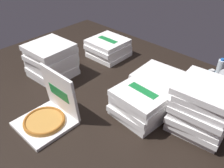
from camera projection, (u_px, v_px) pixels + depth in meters
name	position (u px, v px, depth m)	size (l,w,h in m)	color
ground_plane	(109.00, 107.00, 1.94)	(3.20, 2.40, 0.02)	black
open_pizza_box	(49.00, 113.00, 1.75)	(0.36, 0.37, 0.39)	white
pizza_stack_center_far	(108.00, 48.00, 2.59)	(0.39, 0.38, 0.19)	white
pizza_stack_right_far	(51.00, 60.00, 2.23)	(0.40, 0.40, 0.32)	white
pizza_stack_left_near	(142.00, 103.00, 1.79)	(0.40, 0.39, 0.23)	white
pizza_stack_right_near	(157.00, 80.00, 2.12)	(0.39, 0.39, 0.14)	white
pizza_stack_left_far	(203.00, 108.00, 1.64)	(0.43, 0.43, 0.37)	white
water_bottle_0	(222.00, 91.00, 1.93)	(0.06, 0.06, 0.20)	silver
water_bottle_1	(214.00, 94.00, 1.91)	(0.06, 0.06, 0.20)	silver
water_bottle_2	(210.00, 80.00, 2.06)	(0.06, 0.06, 0.20)	silver
water_bottle_3	(220.00, 69.00, 2.22)	(0.06, 0.06, 0.20)	white
water_bottle_4	(212.00, 87.00, 1.98)	(0.06, 0.06, 0.20)	white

